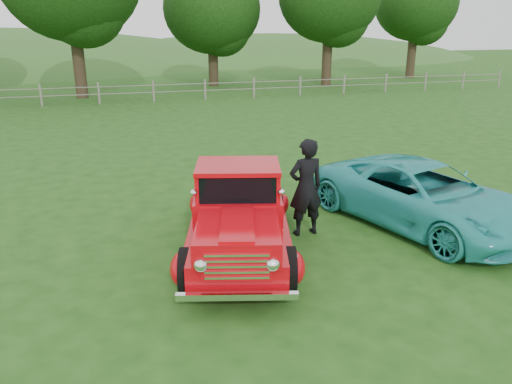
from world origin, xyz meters
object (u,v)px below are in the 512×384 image
object	(u,v)px
tree_near_east	(212,9)
man	(306,187)
red_pickup	(238,213)
teal_sedan	(422,195)
tree_far_east	(416,3)

from	to	relation	value
tree_near_east	man	world-z (taller)	tree_near_east
tree_near_east	red_pickup	size ratio (longest dim) A/B	1.58
tree_near_east	red_pickup	xyz separation A→B (m)	(-5.43, -27.76, -4.45)
teal_sedan	man	bearing A→B (deg)	156.57
tree_far_east	red_pickup	world-z (taller)	tree_far_east
red_pickup	man	bearing A→B (deg)	31.35
man	red_pickup	bearing A→B (deg)	11.99
red_pickup	teal_sedan	size ratio (longest dim) A/B	1.05
teal_sedan	tree_near_east	bearing A→B (deg)	70.12
tree_near_east	teal_sedan	bearing A→B (deg)	-92.63
tree_near_east	teal_sedan	xyz separation A→B (m)	(-1.27, -27.60, -4.55)
tree_far_east	man	xyz separation A→B (m)	(-20.88, -28.31, -4.83)
man	teal_sedan	bearing A→B (deg)	169.72
tree_far_east	teal_sedan	world-z (taller)	tree_far_east
teal_sedan	tree_far_east	bearing A→B (deg)	40.18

